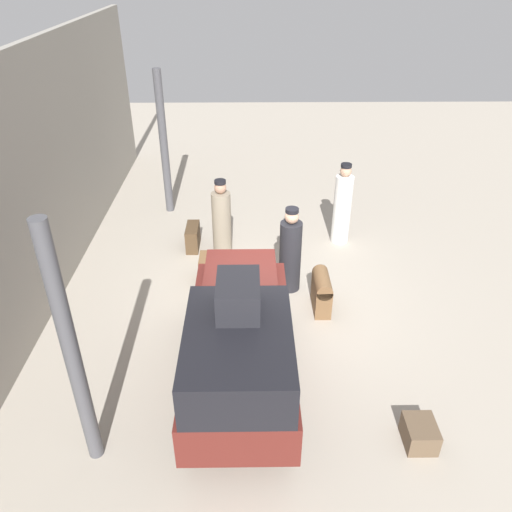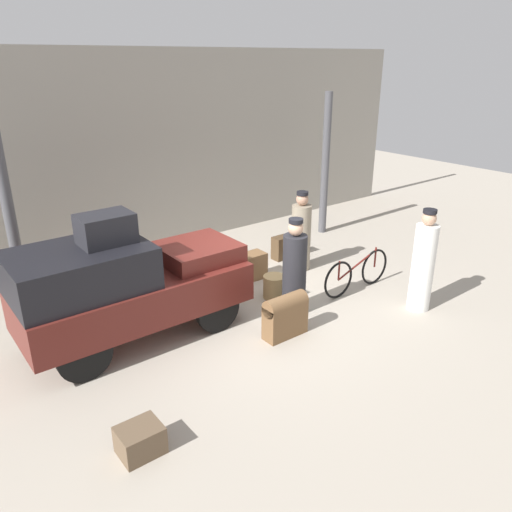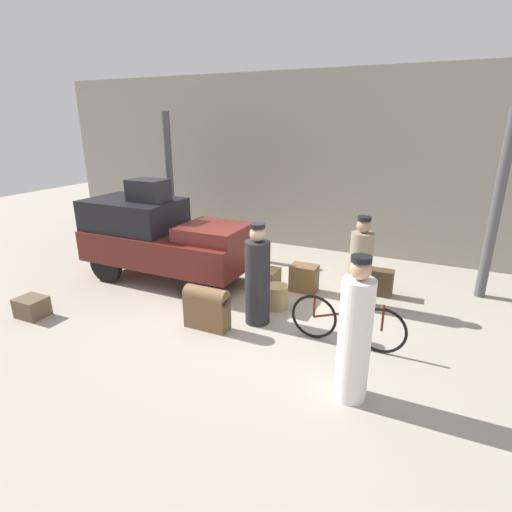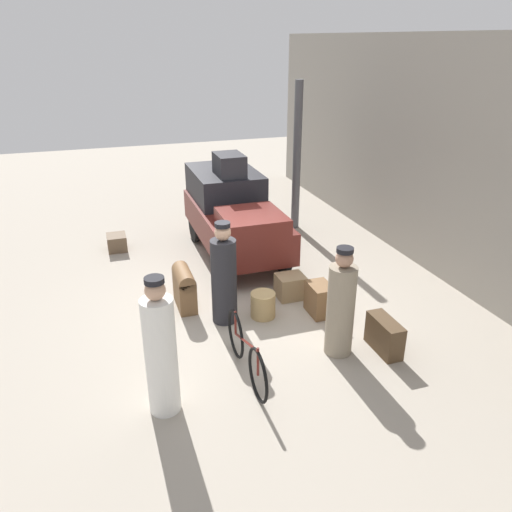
% 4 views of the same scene
% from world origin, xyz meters
% --- Properties ---
extents(ground_plane, '(30.00, 30.00, 0.00)m').
position_xyz_m(ground_plane, '(0.00, 0.00, 0.00)').
color(ground_plane, '#A89E8E').
extents(station_building_facade, '(16.00, 0.15, 4.50)m').
position_xyz_m(station_building_facade, '(0.00, 4.08, 2.25)').
color(station_building_facade, gray).
rests_on(station_building_facade, ground).
extents(canopy_pillar_left, '(0.19, 0.19, 3.53)m').
position_xyz_m(canopy_pillar_left, '(-3.29, 2.39, 1.77)').
color(canopy_pillar_left, '#4C4C51').
rests_on(canopy_pillar_left, ground).
extents(truck, '(3.62, 1.50, 1.71)m').
position_xyz_m(truck, '(-2.19, 0.47, 0.95)').
color(truck, black).
rests_on(truck, ground).
extents(bicycle, '(1.78, 0.04, 0.79)m').
position_xyz_m(bicycle, '(2.09, -0.57, 0.38)').
color(bicycle, black).
rests_on(bicycle, ground).
extents(wicker_basket, '(0.42, 0.42, 0.44)m').
position_xyz_m(wicker_basket, '(0.63, 0.18, 0.22)').
color(wicker_basket, tan).
rests_on(wicker_basket, ground).
extents(conductor_in_dark_uniform, '(0.41, 0.41, 1.72)m').
position_xyz_m(conductor_in_dark_uniform, '(1.97, 0.92, 0.78)').
color(conductor_in_dark_uniform, gray).
rests_on(conductor_in_dark_uniform, ground).
extents(porter_lifting_near_truck, '(0.40, 0.40, 1.88)m').
position_xyz_m(porter_lifting_near_truck, '(2.43, -1.77, 0.86)').
color(porter_lifting_near_truck, white).
rests_on(porter_lifting_near_truck, ground).
extents(porter_standing_middle, '(0.42, 0.42, 1.75)m').
position_xyz_m(porter_standing_middle, '(0.54, -0.46, 0.80)').
color(porter_standing_middle, '#232328').
rests_on(porter_standing_middle, ground).
extents(trunk_umber_medium, '(0.50, 0.41, 0.35)m').
position_xyz_m(trunk_umber_medium, '(-3.18, -1.98, 0.18)').
color(trunk_umber_medium, brown).
rests_on(trunk_umber_medium, ground).
extents(suitcase_black_upright, '(0.70, 0.27, 0.53)m').
position_xyz_m(suitcase_black_upright, '(2.16, 1.60, 0.26)').
color(suitcase_black_upright, '#4C3823').
rests_on(suitcase_black_upright, ground).
extents(trunk_wicker_pale, '(0.44, 0.50, 0.43)m').
position_xyz_m(trunk_wicker_pale, '(0.12, 0.89, 0.22)').
color(trunk_wicker_pale, '#937A56').
rests_on(trunk_wicker_pale, ground).
extents(trunk_large_brown, '(0.54, 0.37, 0.55)m').
position_xyz_m(trunk_large_brown, '(0.84, 1.15, 0.27)').
color(trunk_large_brown, brown).
rests_on(trunk_large_brown, ground).
extents(suitcase_small_leather, '(0.75, 0.30, 0.73)m').
position_xyz_m(suitcase_small_leather, '(-0.14, -1.01, 0.39)').
color(suitcase_small_leather, brown).
rests_on(suitcase_small_leather, ground).
extents(trunk_on_truck_roof, '(0.78, 0.56, 0.45)m').
position_xyz_m(trunk_on_truck_roof, '(-2.40, 0.47, 1.94)').
color(trunk_on_truck_roof, '#232328').
rests_on(trunk_on_truck_roof, truck).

